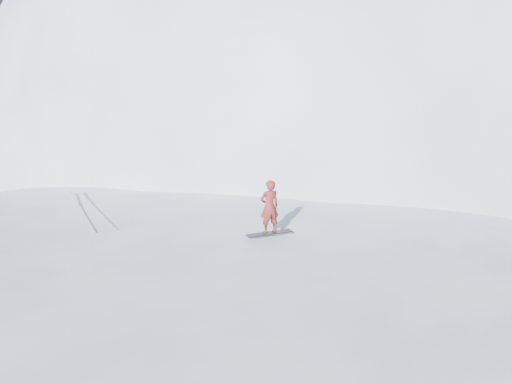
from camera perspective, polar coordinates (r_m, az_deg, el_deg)
ground at (r=14.98m, az=-11.26°, el=-14.51°), size 400.00×400.00×0.00m
near_ridge at (r=17.81m, az=-10.36°, el=-9.62°), size 36.00×28.00×4.80m
summit_peak at (r=46.62m, az=8.05°, el=5.34°), size 60.00×56.00×56.00m
peak_shoulder at (r=35.97m, az=-3.13°, el=2.81°), size 28.00×24.00×18.00m
wind_bumps at (r=16.75m, az=-14.87°, el=-11.48°), size 16.00×14.40×1.00m
snowboard at (r=14.23m, az=1.67°, el=-5.16°), size 1.51×0.33×0.02m
snowboarder at (r=13.97m, az=1.69°, el=-1.86°), size 0.63×0.42×1.68m
board_tracks at (r=18.03m, az=-20.35°, el=-1.83°), size 1.13×5.99×0.04m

